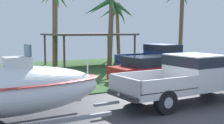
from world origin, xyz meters
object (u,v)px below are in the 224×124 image
(carport_awning, at_px, (89,35))
(palm_tree_far_left, at_px, (182,1))
(palm_tree_near_right, at_px, (54,5))
(parked_pickup_background, at_px, (162,56))
(pickup_truck_towing, at_px, (195,75))
(boat_on_trailer, at_px, (7,91))
(palm_tree_near_left, at_px, (110,15))
(parked_sedan_near, at_px, (153,69))
(palm_tree_mid, at_px, (118,16))

(carport_awning, relative_size, palm_tree_far_left, 0.94)
(palm_tree_near_right, bearing_deg, palm_tree_far_left, -19.83)
(palm_tree_near_right, bearing_deg, carport_awning, -15.14)
(parked_pickup_background, xyz_separation_m, palm_tree_near_right, (-5.22, 5.94, 3.57))
(parked_pickup_background, height_order, carport_awning, carport_awning)
(pickup_truck_towing, height_order, parked_pickup_background, parked_pickup_background)
(boat_on_trailer, distance_m, palm_tree_near_left, 13.61)
(palm_tree_near_right, bearing_deg, parked_sedan_near, -76.06)
(carport_awning, height_order, palm_tree_mid, palm_tree_mid)
(carport_awning, bearing_deg, boat_on_trailer, -124.51)
(pickup_truck_towing, distance_m, parked_pickup_background, 8.39)
(parked_sedan_near, distance_m, palm_tree_near_right, 9.92)
(boat_on_trailer, xyz_separation_m, palm_tree_far_left, (15.39, 9.75, 3.93))
(palm_tree_mid, bearing_deg, pickup_truck_towing, -109.76)
(palm_tree_near_right, distance_m, palm_tree_mid, 5.79)
(boat_on_trailer, height_order, palm_tree_far_left, palm_tree_far_left)
(carport_awning, relative_size, palm_tree_near_right, 1.00)
(parked_pickup_background, xyz_separation_m, palm_tree_near_left, (-2.36, 2.74, 2.76))
(parked_sedan_near, xyz_separation_m, palm_tree_mid, (3.54, 9.29, 3.20))
(pickup_truck_towing, height_order, parked_sedan_near, pickup_truck_towing)
(pickup_truck_towing, xyz_separation_m, palm_tree_near_left, (1.99, 9.91, 2.76))
(pickup_truck_towing, distance_m, palm_tree_far_left, 13.51)
(parked_sedan_near, bearing_deg, pickup_truck_towing, -107.35)
(boat_on_trailer, distance_m, carport_awning, 15.15)
(boat_on_trailer, bearing_deg, carport_awning, 55.49)
(parked_pickup_background, xyz_separation_m, palm_tree_mid, (0.51, 6.37, 2.86))
(palm_tree_near_left, bearing_deg, palm_tree_near_right, 131.81)
(palm_tree_mid, bearing_deg, carport_awning, -161.30)
(palm_tree_near_right, bearing_deg, palm_tree_near_left, -48.19)
(boat_on_trailer, xyz_separation_m, palm_tree_mid, (11.82, 13.54, 2.76))
(pickup_truck_towing, height_order, palm_tree_mid, palm_tree_mid)
(palm_tree_near_right, height_order, palm_tree_mid, palm_tree_near_right)
(carport_awning, xyz_separation_m, palm_tree_mid, (3.26, 1.10, 1.51))
(parked_pickup_background, xyz_separation_m, carport_awning, (-2.75, 5.27, 1.34))
(carport_awning, distance_m, palm_tree_near_left, 2.92)
(palm_tree_near_left, bearing_deg, parked_pickup_background, -49.25)
(boat_on_trailer, height_order, palm_tree_near_left, palm_tree_near_left)
(palm_tree_near_left, distance_m, palm_tree_mid, 4.63)
(parked_sedan_near, relative_size, palm_tree_mid, 0.94)
(palm_tree_mid, height_order, palm_tree_far_left, palm_tree_far_left)
(parked_sedan_near, distance_m, carport_awning, 8.36)
(boat_on_trailer, xyz_separation_m, carport_awning, (8.55, 12.44, 1.25))
(boat_on_trailer, relative_size, palm_tree_near_left, 1.28)
(palm_tree_near_right, relative_size, palm_tree_mid, 1.22)
(pickup_truck_towing, distance_m, palm_tree_near_left, 10.48)
(carport_awning, bearing_deg, palm_tree_mid, 18.70)
(boat_on_trailer, height_order, palm_tree_mid, palm_tree_mid)
(palm_tree_near_left, relative_size, palm_tree_mid, 1.00)
(palm_tree_mid, bearing_deg, boat_on_trailer, -131.10)
(parked_pickup_background, relative_size, palm_tree_near_right, 0.92)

